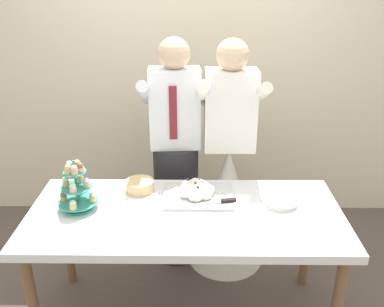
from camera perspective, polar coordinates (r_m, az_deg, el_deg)
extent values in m
cube|color=beige|center=(3.50, -0.42, 13.94)|extent=(5.20, 0.10, 2.90)
cube|color=silver|center=(2.44, -0.92, -8.45)|extent=(1.80, 0.80, 0.05)
cylinder|color=brown|center=(3.05, -16.62, -10.98)|extent=(0.06, 0.06, 0.72)
cylinder|color=brown|center=(3.01, 15.39, -11.22)|extent=(0.06, 0.06, 0.72)
cylinder|color=teal|center=(2.54, -15.08, -7.08)|extent=(0.17, 0.17, 0.01)
cylinder|color=teal|center=(2.47, -15.44, -4.15)|extent=(0.01, 0.01, 0.31)
cylinder|color=teal|center=(2.52, -15.17, -6.31)|extent=(0.23, 0.23, 0.01)
cylinder|color=#D1B784|center=(2.49, -13.29, -6.07)|extent=(0.04, 0.04, 0.03)
sphere|color=#D6B27A|center=(2.48, -13.34, -5.59)|extent=(0.04, 0.04, 0.04)
cylinder|color=#D1B784|center=(2.59, -15.01, -5.03)|extent=(0.04, 0.04, 0.03)
sphere|color=#EAB7C6|center=(2.58, -15.07, -4.56)|extent=(0.04, 0.04, 0.04)
cylinder|color=#D1B784|center=(2.55, -17.04, -5.80)|extent=(0.04, 0.04, 0.03)
sphere|color=brown|center=(2.53, -17.10, -5.33)|extent=(0.04, 0.04, 0.04)
cylinder|color=#D1B784|center=(2.44, -15.82, -6.98)|extent=(0.04, 0.04, 0.03)
sphere|color=beige|center=(2.43, -15.88, -6.49)|extent=(0.04, 0.04, 0.04)
cylinder|color=teal|center=(2.48, -15.40, -4.41)|extent=(0.18, 0.18, 0.01)
cylinder|color=#D1B784|center=(2.45, -14.08, -4.15)|extent=(0.04, 0.04, 0.03)
sphere|color=#EAB7C6|center=(2.44, -14.14, -3.65)|extent=(0.04, 0.04, 0.04)
cylinder|color=#D1B784|center=(2.52, -14.94, -3.41)|extent=(0.04, 0.04, 0.03)
sphere|color=#D6B27A|center=(2.51, -15.00, -2.93)|extent=(0.04, 0.04, 0.04)
cylinder|color=#D1B784|center=(2.49, -16.76, -3.94)|extent=(0.04, 0.04, 0.03)
sphere|color=beige|center=(2.48, -16.83, -3.45)|extent=(0.04, 0.04, 0.04)
cylinder|color=#D1B784|center=(2.42, -15.85, -4.74)|extent=(0.04, 0.04, 0.03)
sphere|color=beige|center=(2.41, -15.91, -4.24)|extent=(0.04, 0.04, 0.04)
cylinder|color=teal|center=(2.43, -15.64, -2.43)|extent=(0.13, 0.13, 0.01)
cylinder|color=#D1B784|center=(2.41, -14.87, -2.12)|extent=(0.04, 0.04, 0.03)
sphere|color=brown|center=(2.40, -14.93, -1.61)|extent=(0.04, 0.04, 0.04)
cylinder|color=#D1B784|center=(2.46, -15.28, -1.71)|extent=(0.04, 0.04, 0.03)
sphere|color=#D6B27A|center=(2.45, -15.34, -1.21)|extent=(0.04, 0.04, 0.04)
cylinder|color=#D1B784|center=(2.45, -16.27, -1.86)|extent=(0.04, 0.04, 0.03)
sphere|color=beige|center=(2.44, -16.33, -1.35)|extent=(0.04, 0.04, 0.04)
cylinder|color=#D1B784|center=(2.41, -16.46, -2.32)|extent=(0.04, 0.04, 0.03)
sphere|color=#D6B27A|center=(2.40, -16.52, -1.81)|extent=(0.04, 0.04, 0.04)
cylinder|color=#D1B784|center=(2.39, -15.67, -2.45)|extent=(0.04, 0.04, 0.03)
sphere|color=#EAB7C6|center=(2.38, -15.73, -1.93)|extent=(0.04, 0.04, 0.04)
cube|color=silver|center=(2.56, 0.84, -5.79)|extent=(0.42, 0.31, 0.02)
sphere|color=white|center=(2.54, 2.24, -5.03)|extent=(0.08, 0.08, 0.08)
sphere|color=white|center=(2.57, 1.44, -4.63)|extent=(0.08, 0.08, 0.08)
sphere|color=white|center=(2.60, 0.49, -4.24)|extent=(0.08, 0.08, 0.08)
sphere|color=white|center=(2.56, -0.59, -4.62)|extent=(0.09, 0.09, 0.09)
sphere|color=white|center=(2.51, -0.76, -5.42)|extent=(0.07, 0.07, 0.07)
sphere|color=white|center=(2.48, 0.50, -5.60)|extent=(0.10, 0.10, 0.10)
sphere|color=white|center=(2.50, 1.68, -5.42)|extent=(0.09, 0.09, 0.09)
sphere|color=white|center=(2.53, 0.85, -4.66)|extent=(0.11, 0.11, 0.11)
sphere|color=#B21923|center=(2.48, 0.47, -3.99)|extent=(0.02, 0.02, 0.02)
sphere|color=#2D1938|center=(2.50, 1.38, -3.89)|extent=(0.02, 0.02, 0.02)
sphere|color=#2D1938|center=(2.51, 0.96, -3.66)|extent=(0.02, 0.02, 0.02)
sphere|color=#2D1938|center=(2.53, -0.61, -3.57)|extent=(0.02, 0.02, 0.02)
sphere|color=#2D1938|center=(2.45, 0.80, -4.65)|extent=(0.02, 0.02, 0.02)
cube|color=silver|center=(2.45, 1.56, -6.79)|extent=(0.23, 0.06, 0.00)
cube|color=black|center=(2.48, 4.99, -6.35)|extent=(0.09, 0.04, 0.02)
cylinder|color=white|center=(2.56, 11.75, -6.51)|extent=(0.20, 0.20, 0.01)
cylinder|color=white|center=(2.56, 11.84, -6.25)|extent=(0.20, 0.20, 0.01)
cylinder|color=white|center=(2.55, 11.92, -6.10)|extent=(0.20, 0.20, 0.01)
cylinder|color=white|center=(2.54, 11.88, -5.86)|extent=(0.20, 0.20, 0.01)
cylinder|color=white|center=(2.54, 11.97, -5.66)|extent=(0.20, 0.20, 0.01)
cylinder|color=white|center=(2.53, 11.98, -5.40)|extent=(0.20, 0.20, 0.01)
cylinder|color=white|center=(2.64, -7.05, -5.12)|extent=(0.24, 0.24, 0.01)
cylinder|color=#D6B27A|center=(2.62, -7.09, -4.36)|extent=(0.17, 0.17, 0.07)
cylinder|color=#232328|center=(3.14, -2.12, -6.67)|extent=(0.32, 0.32, 0.92)
cube|color=white|center=(2.84, -2.34, 6.15)|extent=(0.35, 0.22, 0.54)
sphere|color=#D8B293|center=(2.75, -2.47, 13.40)|extent=(0.21, 0.21, 0.21)
cylinder|color=white|center=(2.81, -6.44, 8.15)|extent=(0.11, 0.49, 0.28)
cylinder|color=white|center=(2.81, 1.38, 8.31)|extent=(0.11, 0.49, 0.28)
cube|color=maroon|center=(2.74, -2.58, 5.47)|extent=(0.05, 0.02, 0.36)
cone|color=white|center=(3.10, 4.74, -7.10)|extent=(0.56, 0.56, 0.92)
cube|color=white|center=(2.80, 5.24, 5.83)|extent=(0.34, 0.20, 0.54)
sphere|color=beige|center=(2.71, 5.53, 13.17)|extent=(0.21, 0.21, 0.21)
cylinder|color=white|center=(2.76, 1.33, 7.99)|extent=(0.08, 0.49, 0.28)
cylinder|color=white|center=(2.79, 9.22, 7.89)|extent=(0.08, 0.49, 0.28)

